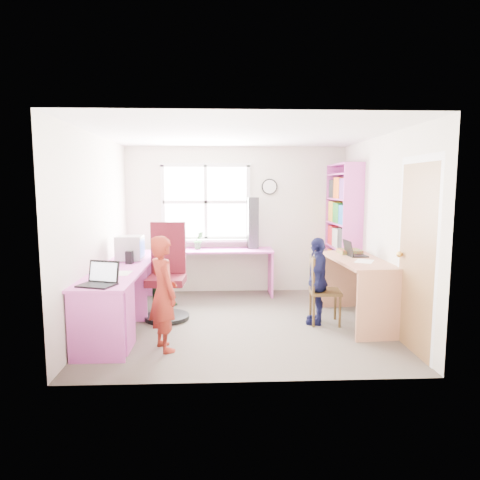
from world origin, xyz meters
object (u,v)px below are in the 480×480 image
Objects in this scene: swivel_chair at (167,277)px; wooden_chair at (320,287)px; potted_plant at (199,240)px; cd_tower at (253,223)px; person_green at (168,268)px; crt_monitor at (130,248)px; laptop_right at (353,252)px; right_desk at (360,276)px; bookshelf at (343,235)px; person_navy at (317,281)px; laptop_left at (100,280)px; l_desk at (134,295)px; person_red at (164,293)px.

wooden_chair is at bearing -7.50° from swivel_chair.
swivel_chair is 4.43× the size of potted_plant.
cd_tower is 0.70× the size of person_green.
crt_monitor is 3.02m from laptop_right.
wooden_chair reaches higher than right_desk.
bookshelf is 7.31× the size of potted_plant.
person_navy is at bearing 178.54° from right_desk.
person_green reaches higher than wooden_chair.
right_desk is at bearing 8.42° from wooden_chair.
laptop_right is at bearing -73.87° from person_green.
person_green is at bearing -95.91° from person_navy.
bookshelf is 5.93× the size of crt_monitor.
laptop_left reaches higher than right_desk.
l_desk is at bearing -74.13° from crt_monitor.
bookshelf is at bearing -52.06° from person_green.
person_red reaches higher than person_navy.
person_green is at bearing 163.73° from wooden_chair.
cd_tower is at bearing 3.74° from potted_plant.
person_green is (-0.15, 1.59, -0.03)m from person_red.
person_red reaches higher than person_green.
laptop_right is at bearing 93.46° from right_desk.
l_desk is 2.48× the size of person_green.
person_red is at bearing -152.02° from wooden_chair.
laptop_left is at bearing -167.61° from person_green.
crt_monitor is at bearing 108.06° from laptop_left.
potted_plant is 2.36m from person_red.
person_green reaches higher than potted_plant.
bookshelf is 2.75m from person_green.
bookshelf reaches higher than person_navy.
laptop_left is at bearing 73.54° from person_red.
bookshelf is (0.11, 1.23, 0.40)m from right_desk.
laptop_left is 1.47× the size of potted_plant.
l_desk is at bearing -69.10° from person_navy.
crt_monitor is 0.84× the size of laptop_left.
l_desk is 2.86m from right_desk.
potted_plant is at bearing 173.22° from bookshelf.
wooden_chair is 2.71× the size of laptop_right.
person_navy is (-0.67, -1.25, -0.44)m from bookshelf.
wooden_chair is 0.74× the size of person_green.
laptop_left is (-2.52, -0.93, 0.33)m from wooden_chair.
person_red reaches higher than right_desk.
right_desk is 3.51× the size of laptop_left.
laptop_left is at bearing -54.01° from person_navy.
cd_tower reaches higher than laptop_right.
bookshelf is 2.28m from potted_plant.
cd_tower is 2.70m from person_red.
person_navy is (-0.03, 0.01, 0.08)m from wooden_chair.
bookshelf is 1.88× the size of person_navy.
person_green is (-2.56, 0.76, -0.01)m from right_desk.
person_green is (0.47, 0.27, -0.33)m from crt_monitor.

